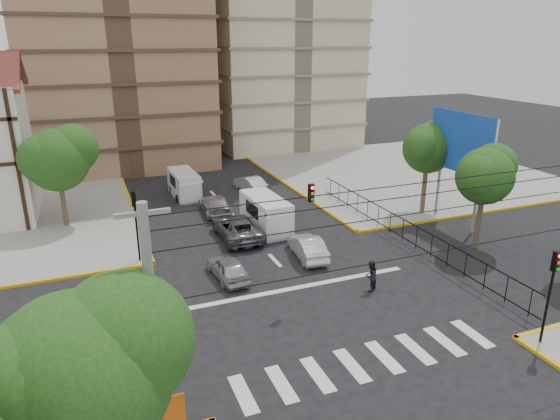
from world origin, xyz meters
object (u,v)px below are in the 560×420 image
car_silver_front_left (228,268)px  car_white_front_right (308,247)px  pedestrian_crosswalk (371,276)px  van_left_lane (185,185)px  van_right_lane (267,215)px  traffic_light_nw (135,215)px  traffic_light_se (552,282)px

car_silver_front_left → car_white_front_right: bearing=-174.0°
pedestrian_crosswalk → van_left_lane: bearing=-111.6°
car_silver_front_left → car_white_front_right: (5.44, 0.97, 0.04)m
van_right_lane → car_white_front_right: (0.71, -5.33, -0.45)m
van_left_lane → pedestrian_crosswalk: bearing=-76.2°
van_left_lane → car_white_front_right: size_ratio=1.16×
car_white_front_right → car_silver_front_left: bearing=16.8°
traffic_light_nw → traffic_light_se: bearing=-45.0°
traffic_light_se → van_right_lane: traffic_light_se is taller
traffic_light_nw → car_silver_front_left: 6.51m
traffic_light_se → van_left_lane: (-10.27, 27.87, -2.05)m
van_right_lane → car_white_front_right: 5.40m
car_white_front_right → pedestrian_crosswalk: 5.41m
van_left_lane → pedestrian_crosswalk: size_ratio=2.83×
traffic_light_se → car_white_front_right: size_ratio=1.04×
van_left_lane → traffic_light_nw: bearing=-115.6°
car_silver_front_left → pedestrian_crosswalk: 8.01m
traffic_light_nw → van_right_lane: size_ratio=0.82×
traffic_light_se → van_left_lane: size_ratio=0.89×
pedestrian_crosswalk → traffic_light_nw: bearing=-74.2°
traffic_light_nw → car_white_front_right: bearing=-17.5°
van_right_lane → car_silver_front_left: (-4.73, -6.30, -0.49)m
traffic_light_se → car_silver_front_left: traffic_light_se is taller
car_white_front_right → pedestrian_crosswalk: bearing=110.9°
traffic_light_se → van_right_lane: 19.04m
traffic_light_se → pedestrian_crosswalk: (-4.40, 7.24, -2.24)m
van_left_lane → pedestrian_crosswalk: (5.87, -20.64, -0.20)m
car_silver_front_left → traffic_light_se: bearing=130.0°
traffic_light_nw → pedestrian_crosswalk: size_ratio=2.54×
traffic_light_nw → pedestrian_crosswalk: traffic_light_nw is taller
car_silver_front_left → pedestrian_crosswalk: (6.77, -4.28, 0.21)m
van_right_lane → car_white_front_right: van_right_lane is taller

